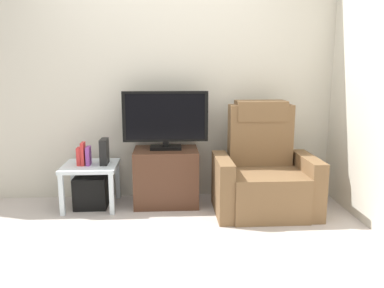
{
  "coord_description": "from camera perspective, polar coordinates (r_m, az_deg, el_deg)",
  "views": [
    {
      "loc": [
        0.06,
        -3.1,
        1.41
      ],
      "look_at": [
        0.29,
        0.5,
        0.7
      ],
      "focal_mm": 36.45,
      "sensor_mm": 36.0,
      "label": 1
    }
  ],
  "objects": [
    {
      "name": "ground_plane",
      "position": [
        3.41,
        -4.41,
        -13.36
      ],
      "size": [
        6.4,
        6.4,
        0.0
      ],
      "primitive_type": "plane",
      "color": "#BCB2AD"
    },
    {
      "name": "wall_back",
      "position": [
        4.23,
        -4.46,
        9.63
      ],
      "size": [
        6.4,
        0.06,
        2.6
      ],
      "primitive_type": "cube",
      "color": "beige",
      "rests_on": "ground"
    },
    {
      "name": "tv_stand",
      "position": [
        4.08,
        -3.8,
        -4.77
      ],
      "size": [
        0.65,
        0.48,
        0.58
      ],
      "color": "#4C2D1E",
      "rests_on": "ground"
    },
    {
      "name": "television",
      "position": [
        3.98,
        -3.91,
        3.69
      ],
      "size": [
        0.87,
        0.2,
        0.59
      ],
      "color": "black",
      "rests_on": "tv_stand"
    },
    {
      "name": "recliner_armchair",
      "position": [
        3.94,
        10.45,
        -4.32
      ],
      "size": [
        0.98,
        0.78,
        1.08
      ],
      "rotation": [
        0.0,
        0.0,
        -0.14
      ],
      "color": "brown",
      "rests_on": "ground"
    },
    {
      "name": "side_table",
      "position": [
        4.1,
        -14.62,
        -3.85
      ],
      "size": [
        0.54,
        0.54,
        0.45
      ],
      "color": "silver",
      "rests_on": "ground"
    },
    {
      "name": "subwoofer_box",
      "position": [
        4.16,
        -14.47,
        -6.69
      ],
      "size": [
        0.32,
        0.32,
        0.32
      ],
      "primitive_type": "cube",
      "color": "black",
      "rests_on": "ground"
    },
    {
      "name": "book_leftmost",
      "position": [
        4.06,
        -16.17,
        -1.75
      ],
      "size": [
        0.04,
        0.1,
        0.18
      ],
      "primitive_type": "cube",
      "color": "red",
      "rests_on": "side_table"
    },
    {
      "name": "book_middle",
      "position": [
        4.05,
        -15.64,
        -1.39
      ],
      "size": [
        0.03,
        0.12,
        0.23
      ],
      "primitive_type": "cube",
      "color": "red",
      "rests_on": "side_table"
    },
    {
      "name": "book_rightmost",
      "position": [
        4.04,
        -14.92,
        -1.68
      ],
      "size": [
        0.04,
        0.12,
        0.19
      ],
      "primitive_type": "cube",
      "color": "purple",
      "rests_on": "side_table"
    },
    {
      "name": "game_console",
      "position": [
        4.03,
        -12.71,
        -1.08
      ],
      "size": [
        0.07,
        0.2,
        0.26
      ],
      "primitive_type": "cube",
      "color": "black",
      "rests_on": "side_table"
    }
  ]
}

